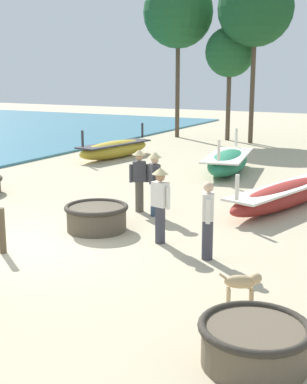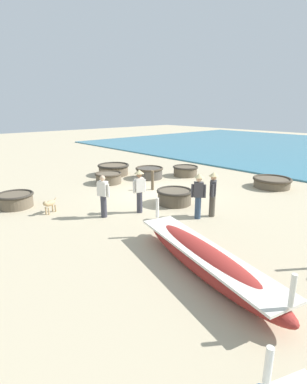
{
  "view_description": "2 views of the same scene",
  "coord_description": "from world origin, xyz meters",
  "px_view_note": "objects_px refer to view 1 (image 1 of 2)",
  "views": [
    {
      "loc": [
        7.37,
        -8.62,
        3.66
      ],
      "look_at": [
        1.72,
        2.09,
        0.92
      ],
      "focal_mm": 50.0,
      "sensor_mm": 36.0,
      "label": 1
    },
    {
      "loc": [
        9.23,
        9.75,
        3.92
      ],
      "look_at": [
        1.91,
        1.68,
        0.82
      ],
      "focal_mm": 28.0,
      "sensor_mm": 36.0,
      "label": 2
    }
  ],
  "objects_px": {
    "fisherman_standing_right": "(208,219)",
    "tree_leftmost": "(178,13)",
    "long_boat_white_hull": "(286,194)",
    "tree_tall_back": "(230,53)",
    "fisherman_with_hat": "(160,200)",
    "mooring_post_shoreline": "(2,231)",
    "long_boat_green_hull": "(228,162)",
    "coracle_front_right": "(97,217)",
    "long_boat_red_hull": "(115,149)",
    "fisherman_standing_left": "(155,180)",
    "tree_left_mid": "(256,8)",
    "fisherman_hauling": "(139,176)",
    "dog": "(243,283)",
    "coracle_beside_post": "(254,342)"
  },
  "relations": [
    {
      "from": "coracle_front_right",
      "to": "fisherman_standing_right",
      "type": "xyz_separation_m",
      "value": [
        3.06,
        -0.65,
        0.51
      ]
    },
    {
      "from": "mooring_post_shoreline",
      "to": "tree_tall_back",
      "type": "xyz_separation_m",
      "value": [
        -2.36,
        19.77,
        4.15
      ]
    },
    {
      "from": "fisherman_hauling",
      "to": "mooring_post_shoreline",
      "type": "bearing_deg",
      "value": -101.37
    },
    {
      "from": "coracle_beside_post",
      "to": "mooring_post_shoreline",
      "type": "relative_size",
      "value": 1.52
    },
    {
      "from": "tree_leftmost",
      "to": "fisherman_standing_left",
      "type": "bearing_deg",
      "value": -66.6
    },
    {
      "from": "fisherman_with_hat",
      "to": "mooring_post_shoreline",
      "type": "relative_size",
      "value": 1.75
    },
    {
      "from": "coracle_beside_post",
      "to": "dog",
      "type": "height_order",
      "value": "coracle_beside_post"
    },
    {
      "from": "fisherman_standing_right",
      "to": "tree_tall_back",
      "type": "bearing_deg",
      "value": 108.92
    },
    {
      "from": "fisherman_standing_right",
      "to": "mooring_post_shoreline",
      "type": "xyz_separation_m",
      "value": [
        -3.86,
        -1.62,
        -0.36
      ]
    },
    {
      "from": "fisherman_standing_right",
      "to": "mooring_post_shoreline",
      "type": "bearing_deg",
      "value": -157.3
    },
    {
      "from": "long_boat_red_hull",
      "to": "fisherman_hauling",
      "type": "bearing_deg",
      "value": -54.0
    },
    {
      "from": "mooring_post_shoreline",
      "to": "fisherman_hauling",
      "type": "bearing_deg",
      "value": 78.63
    },
    {
      "from": "long_boat_white_hull",
      "to": "mooring_post_shoreline",
      "type": "distance_m",
      "value": 7.76
    },
    {
      "from": "fisherman_standing_right",
      "to": "tree_leftmost",
      "type": "height_order",
      "value": "tree_leftmost"
    },
    {
      "from": "fisherman_with_hat",
      "to": "tree_leftmost",
      "type": "height_order",
      "value": "tree_leftmost"
    },
    {
      "from": "long_boat_red_hull",
      "to": "tree_left_mid",
      "type": "bearing_deg",
      "value": 64.14
    },
    {
      "from": "coracle_front_right",
      "to": "long_boat_white_hull",
      "type": "relative_size",
      "value": 0.28
    },
    {
      "from": "long_boat_white_hull",
      "to": "long_boat_red_hull",
      "type": "distance_m",
      "value": 10.1
    },
    {
      "from": "fisherman_with_hat",
      "to": "fisherman_standing_right",
      "type": "xyz_separation_m",
      "value": [
        1.3,
        -0.49,
        -0.12
      ]
    },
    {
      "from": "fisherman_standing_right",
      "to": "fisherman_standing_left",
      "type": "bearing_deg",
      "value": 135.37
    },
    {
      "from": "mooring_post_shoreline",
      "to": "tree_left_mid",
      "type": "distance_m",
      "value": 20.17
    },
    {
      "from": "coracle_front_right",
      "to": "tree_tall_back",
      "type": "height_order",
      "value": "tree_tall_back"
    },
    {
      "from": "long_boat_white_hull",
      "to": "fisherman_hauling",
      "type": "xyz_separation_m",
      "value": [
        -3.34,
        -2.29,
        0.6
      ]
    },
    {
      "from": "coracle_front_right",
      "to": "long_boat_red_hull",
      "type": "distance_m",
      "value": 10.77
    },
    {
      "from": "long_boat_white_hull",
      "to": "tree_left_mid",
      "type": "xyz_separation_m",
      "value": [
        -5.06,
        12.63,
        6.35
      ]
    },
    {
      "from": "fisherman_hauling",
      "to": "tree_left_mid",
      "type": "distance_m",
      "value": 16.09
    },
    {
      "from": "coracle_front_right",
      "to": "fisherman_standing_right",
      "type": "distance_m",
      "value": 3.17
    },
    {
      "from": "fisherman_standing_left",
      "to": "fisherman_hauling",
      "type": "bearing_deg",
      "value": 160.13
    },
    {
      "from": "mooring_post_shoreline",
      "to": "tree_tall_back",
      "type": "height_order",
      "value": "tree_tall_back"
    },
    {
      "from": "tree_leftmost",
      "to": "long_boat_white_hull",
      "type": "bearing_deg",
      "value": -54.06
    },
    {
      "from": "fisherman_hauling",
      "to": "tree_leftmost",
      "type": "height_order",
      "value": "tree_leftmost"
    },
    {
      "from": "fisherman_standing_left",
      "to": "fisherman_hauling",
      "type": "relative_size",
      "value": 1.0
    },
    {
      "from": "coracle_beside_post",
      "to": "tree_tall_back",
      "type": "xyz_separation_m",
      "value": [
        -8.24,
        21.54,
        4.31
      ]
    },
    {
      "from": "mooring_post_shoreline",
      "to": "coracle_front_right",
      "type": "bearing_deg",
      "value": 70.53
    },
    {
      "from": "coracle_front_right",
      "to": "fisherman_standing_left",
      "type": "xyz_separation_m",
      "value": [
        0.62,
        1.77,
        0.63
      ]
    },
    {
      "from": "coracle_beside_post",
      "to": "coracle_front_right",
      "type": "relative_size",
      "value": 0.96
    },
    {
      "from": "fisherman_with_hat",
      "to": "fisherman_standing_left",
      "type": "height_order",
      "value": "same"
    },
    {
      "from": "fisherman_standing_right",
      "to": "mooring_post_shoreline",
      "type": "height_order",
      "value": "fisherman_standing_right"
    },
    {
      "from": "coracle_beside_post",
      "to": "coracle_front_right",
      "type": "xyz_separation_m",
      "value": [
        -5.09,
        4.03,
        0.02
      ]
    },
    {
      "from": "long_boat_red_hull",
      "to": "mooring_post_shoreline",
      "type": "height_order",
      "value": "long_boat_red_hull"
    },
    {
      "from": "fisherman_with_hat",
      "to": "mooring_post_shoreline",
      "type": "height_order",
      "value": "fisherman_with_hat"
    },
    {
      "from": "coracle_front_right",
      "to": "fisherman_hauling",
      "type": "bearing_deg",
      "value": 88.5
    },
    {
      "from": "dog",
      "to": "long_boat_red_hull",
      "type": "bearing_deg",
      "value": 129.57
    },
    {
      "from": "coracle_front_right",
      "to": "tree_tall_back",
      "type": "distance_m",
      "value": 18.3
    },
    {
      "from": "tree_left_mid",
      "to": "coracle_front_right",
      "type": "bearing_deg",
      "value": -84.36
    },
    {
      "from": "tree_tall_back",
      "to": "tree_left_mid",
      "type": "xyz_separation_m",
      "value": [
        1.49,
        -0.61,
        2.09
      ]
    },
    {
      "from": "fisherman_standing_right",
      "to": "fisherman_standing_left",
      "type": "height_order",
      "value": "fisherman_standing_left"
    },
    {
      "from": "long_boat_red_hull",
      "to": "fisherman_standing_left",
      "type": "height_order",
      "value": "fisherman_standing_left"
    },
    {
      "from": "coracle_beside_post",
      "to": "fisherman_standing_left",
      "type": "relative_size",
      "value": 0.87
    },
    {
      "from": "long_boat_green_hull",
      "to": "fisherman_with_hat",
      "type": "height_order",
      "value": "fisherman_with_hat"
    }
  ]
}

